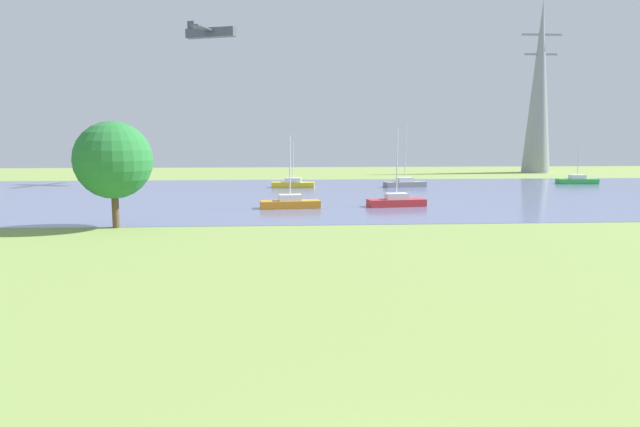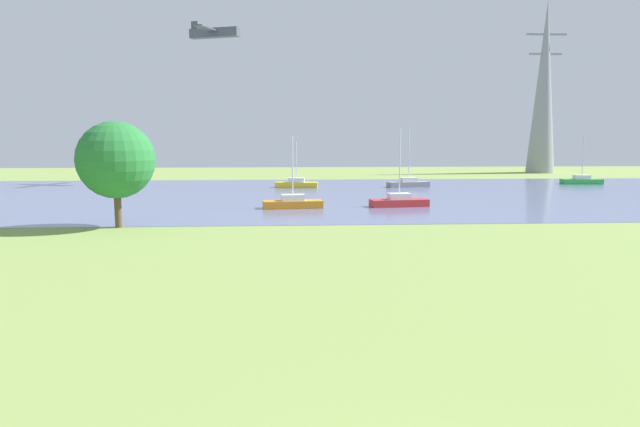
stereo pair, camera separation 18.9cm
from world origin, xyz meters
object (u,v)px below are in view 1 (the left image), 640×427
(sailboat_red, at_px, (396,201))
(sailboat_yellow, at_px, (293,184))
(electricity_pylon, at_px, (539,87))
(tree_west_near, at_px, (113,160))
(sailboat_gray, at_px, (405,183))
(sailboat_green, at_px, (577,180))
(sailboat_orange, at_px, (290,203))
(light_aircraft, at_px, (211,32))

(sailboat_red, xyz_separation_m, sailboat_yellow, (-8.19, 18.39, -0.01))
(electricity_pylon, bearing_deg, tree_west_near, -133.97)
(sailboat_gray, relative_size, sailboat_green, 1.22)
(sailboat_gray, xyz_separation_m, electricity_pylon, (26.84, 25.35, 13.06))
(sailboat_red, bearing_deg, sailboat_yellow, 114.01)
(sailboat_yellow, distance_m, sailboat_orange, 18.90)
(sailboat_yellow, height_order, sailboat_green, sailboat_green)
(sailboat_red, height_order, sailboat_green, sailboat_red)
(sailboat_gray, height_order, sailboat_yellow, sailboat_gray)
(tree_west_near, bearing_deg, sailboat_green, 33.63)
(sailboat_orange, bearing_deg, light_aircraft, 108.94)
(sailboat_green, height_order, tree_west_near, tree_west_near)
(sailboat_gray, height_order, electricity_pylon, electricity_pylon)
(sailboat_gray, bearing_deg, sailboat_red, -104.29)
(electricity_pylon, bearing_deg, sailboat_green, -101.99)
(sailboat_gray, height_order, tree_west_near, sailboat_gray)
(sailboat_gray, bearing_deg, sailboat_green, 7.91)
(tree_west_near, bearing_deg, sailboat_gray, 48.65)
(sailboat_green, relative_size, light_aircraft, 0.72)
(sailboat_gray, xyz_separation_m, tree_west_near, (-24.68, -28.05, 3.82))
(electricity_pylon, xyz_separation_m, light_aircraft, (-49.48, -17.30, 4.85))
(sailboat_yellow, relative_size, tree_west_near, 0.77)
(sailboat_orange, relative_size, electricity_pylon, 0.22)
(sailboat_red, relative_size, tree_west_near, 0.96)
(sailboat_yellow, height_order, tree_west_near, tree_west_near)
(sailboat_yellow, relative_size, sailboat_green, 0.87)
(tree_west_near, height_order, electricity_pylon, electricity_pylon)
(sailboat_orange, relative_size, tree_west_near, 0.87)
(sailboat_yellow, xyz_separation_m, light_aircraft, (-9.81, 7.89, 17.93))
(electricity_pylon, bearing_deg, sailboat_gray, -136.63)
(sailboat_orange, xyz_separation_m, light_aircraft, (-9.19, 26.78, 17.93))
(sailboat_red, bearing_deg, sailboat_green, 38.53)
(sailboat_gray, xyz_separation_m, light_aircraft, (-22.64, 8.05, 17.91))
(sailboat_yellow, bearing_deg, sailboat_gray, -0.72)
(tree_west_near, bearing_deg, sailboat_yellow, 67.22)
(sailboat_gray, relative_size, light_aircraft, 0.89)
(sailboat_red, relative_size, sailboat_yellow, 1.24)
(sailboat_gray, distance_m, sailboat_green, 22.32)
(sailboat_red, xyz_separation_m, sailboat_green, (26.74, 21.30, -0.00))
(sailboat_yellow, bearing_deg, electricity_pylon, 32.41)
(sailboat_red, height_order, sailboat_yellow, sailboat_red)
(sailboat_yellow, xyz_separation_m, tree_west_near, (-11.85, -28.21, 3.85))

